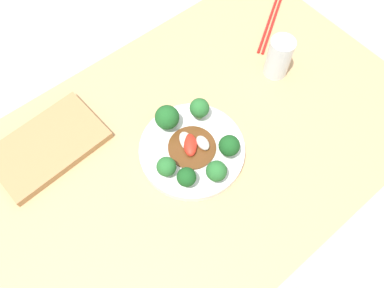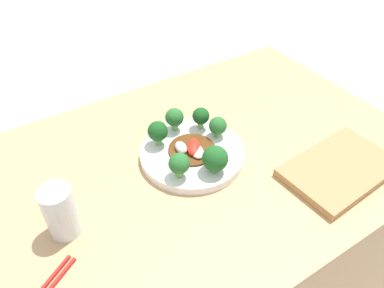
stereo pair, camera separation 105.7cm
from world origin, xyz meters
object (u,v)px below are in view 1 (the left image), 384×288
at_px(broccoli_northeast, 186,177).
at_px(broccoli_northwest, 229,146).
at_px(plate, 192,150).
at_px(cutting_board, 48,145).
at_px(broccoli_south, 167,118).
at_px(broccoli_east, 166,167).
at_px(drinking_glass, 279,57).
at_px(chopsticks, 270,24).
at_px(broccoli_north, 216,171).
at_px(broccoli_southwest, 199,108).
at_px(stirfry_center, 192,145).

distance_m(broccoli_northeast, broccoli_northwest, 0.12).
relative_size(plate, broccoli_northwest, 3.89).
height_order(broccoli_northwest, cutting_board, broccoli_northwest).
xyz_separation_m(broccoli_south, cutting_board, (0.25, -0.14, -0.05)).
height_order(broccoli_east, broccoli_northeast, broccoli_northeast).
xyz_separation_m(broccoli_east, cutting_board, (0.17, -0.24, -0.04)).
distance_m(drinking_glass, cutting_board, 0.60).
distance_m(broccoli_east, broccoli_northeast, 0.05).
relative_size(broccoli_south, drinking_glass, 0.59).
distance_m(broccoli_northeast, cutting_board, 0.34).
height_order(broccoli_south, broccoli_northeast, broccoli_south).
xyz_separation_m(chopsticks, cutting_board, (0.68, -0.05, 0.01)).
relative_size(broccoli_south, chopsticks, 0.32).
height_order(broccoli_northeast, broccoli_northwest, broccoli_northwest).
bearing_deg(chopsticks, broccoli_north, 31.05).
xyz_separation_m(broccoli_east, broccoli_south, (-0.08, -0.10, 0.01)).
bearing_deg(broccoli_southwest, broccoli_south, -20.69).
distance_m(broccoli_east, stirfry_center, 0.09).
xyz_separation_m(broccoli_north, cutting_board, (0.25, -0.31, -0.05)).
bearing_deg(plate, broccoli_southwest, -140.77).
bearing_deg(broccoli_northwest, plate, -48.99).
xyz_separation_m(broccoli_north, broccoli_northeast, (0.06, -0.03, -0.00)).
height_order(broccoli_east, cutting_board, broccoli_east).
bearing_deg(broccoli_north, broccoli_south, -90.18).
relative_size(broccoli_northeast, cutting_board, 0.22).
relative_size(broccoli_north, broccoli_south, 0.92).
height_order(broccoli_northeast, stirfry_center, broccoli_northeast).
relative_size(broccoli_northwest, cutting_board, 0.24).
height_order(broccoli_northwest, stirfry_center, broccoli_northwest).
bearing_deg(drinking_glass, cutting_board, -17.24).
relative_size(broccoli_southwest, cutting_board, 0.23).
relative_size(broccoli_east, broccoli_south, 0.81).
height_order(broccoli_southwest, broccoli_north, same).
relative_size(broccoli_northwest, stirfry_center, 0.57).
bearing_deg(drinking_glass, stirfry_center, 7.77).
bearing_deg(chopsticks, broccoli_northwest, 32.09).
bearing_deg(chopsticks, plate, 21.85).
distance_m(broccoli_south, drinking_glass, 0.33).
xyz_separation_m(broccoli_east, chopsticks, (-0.51, -0.18, -0.05)).
height_order(broccoli_southwest, drinking_glass, drinking_glass).
bearing_deg(plate, cutting_board, -41.33).
height_order(broccoli_southwest, broccoli_northeast, broccoli_southwest).
height_order(broccoli_north, chopsticks, broccoli_north).
height_order(broccoli_northeast, drinking_glass, drinking_glass).
distance_m(broccoli_east, broccoli_northwest, 0.15).
xyz_separation_m(broccoli_southwest, broccoli_east, (0.15, 0.07, -0.01)).
distance_m(plate, broccoli_south, 0.10).
distance_m(broccoli_south, cutting_board, 0.29).
height_order(stirfry_center, chopsticks, stirfry_center).
relative_size(plate, broccoli_north, 4.06).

